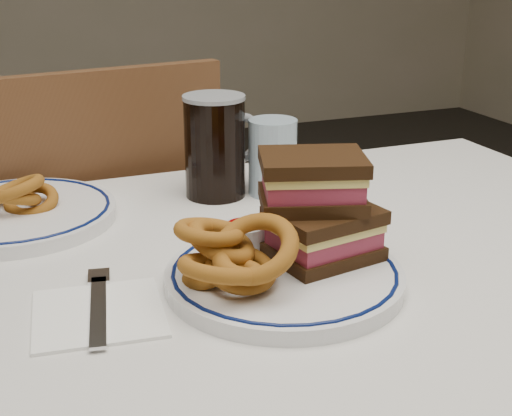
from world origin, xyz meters
name	(u,v)px	position (x,y,z in m)	size (l,w,h in m)	color
dining_table	(263,337)	(0.00, 0.00, 0.64)	(1.27, 0.87, 0.75)	silver
chair_far	(102,266)	(-0.11, 0.61, 0.51)	(0.49, 0.49, 0.93)	#4C2B18
main_plate	(284,276)	(0.00, -0.06, 0.76)	(0.29, 0.29, 0.02)	white
reuben_sandwich	(318,207)	(0.06, -0.04, 0.83)	(0.16, 0.14, 0.13)	black
onion_rings_main	(229,254)	(-0.07, -0.07, 0.81)	(0.15, 0.14, 0.11)	brown
ketchup_ramekin	(245,235)	(-0.02, 0.02, 0.79)	(0.06, 0.06, 0.03)	white
beer_mug	(216,145)	(0.03, 0.28, 0.83)	(0.14, 0.10, 0.16)	black
water_glass	(273,157)	(0.12, 0.25, 0.81)	(0.08, 0.08, 0.12)	#9EB9CD
far_plate	(15,214)	(-0.28, 0.28, 0.76)	(0.29, 0.29, 0.02)	white
onion_rings_far	(19,195)	(-0.27, 0.28, 0.79)	(0.11, 0.09, 0.08)	brown
napkin_fork	(99,311)	(-0.22, -0.05, 0.75)	(0.16, 0.19, 0.01)	white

